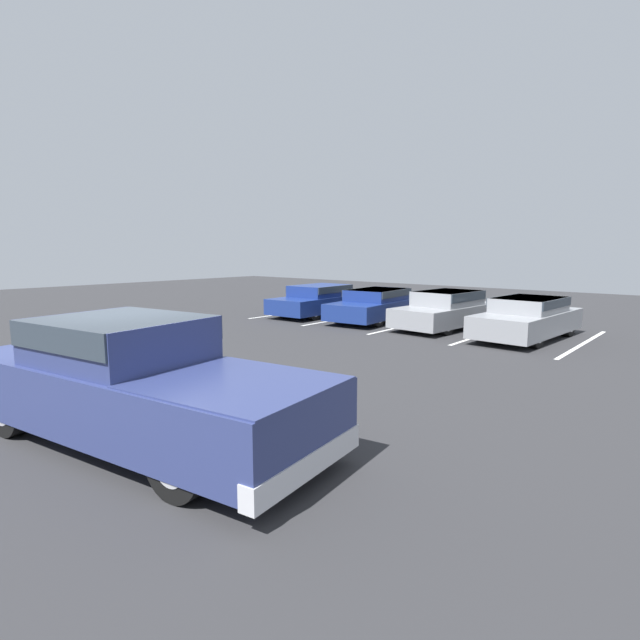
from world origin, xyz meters
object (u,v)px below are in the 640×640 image
object	(u,v)px
parked_sedan_a	(319,299)
parked_sedan_c	(447,309)
pickup_truck	(137,382)
parked_sedan_b	(376,304)
parked_sedan_d	(528,317)

from	to	relation	value
parked_sedan_a	parked_sedan_c	bearing A→B (deg)	89.82
pickup_truck	parked_sedan_c	size ratio (longest dim) A/B	1.35
parked_sedan_b	parked_sedan_d	distance (m)	5.58
pickup_truck	parked_sedan_c	distance (m)	12.18
parked_sedan_c	parked_sedan_a	bearing A→B (deg)	-83.18
pickup_truck	parked_sedan_a	size ratio (longest dim) A/B	1.33
parked_sedan_d	parked_sedan_c	bearing A→B (deg)	-92.74
pickup_truck	parked_sedan_b	size ratio (longest dim) A/B	1.28
parked_sedan_a	parked_sedan_c	xyz separation A→B (m)	(5.49, 0.21, 0.02)
parked_sedan_c	parked_sedan_d	bearing A→B (deg)	88.30
parked_sedan_c	parked_sedan_d	size ratio (longest dim) A/B	0.99
pickup_truck	parked_sedan_b	distance (m)	12.75
parked_sedan_b	parked_sedan_d	bearing A→B (deg)	82.09
parked_sedan_a	parked_sedan_b	distance (m)	2.69
parked_sedan_a	parked_sedan_c	size ratio (longest dim) A/B	1.02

